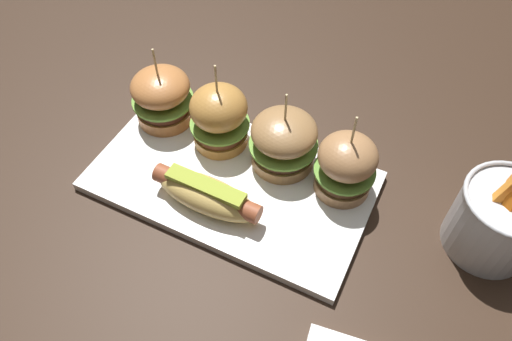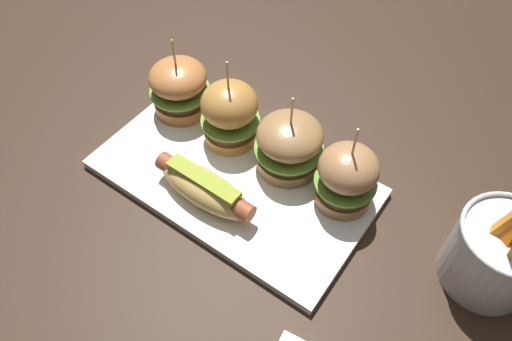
# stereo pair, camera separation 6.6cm
# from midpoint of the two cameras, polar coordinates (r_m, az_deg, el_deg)

# --- Properties ---
(ground_plane) EXTENTS (3.00, 3.00, 0.00)m
(ground_plane) POSITION_cam_midpoint_polar(r_m,az_deg,el_deg) (0.72, -5.53, -1.74)
(ground_plane) COLOR black
(platter_main) EXTENTS (0.40, 0.22, 0.01)m
(platter_main) POSITION_cam_midpoint_polar(r_m,az_deg,el_deg) (0.71, -5.57, -1.40)
(platter_main) COLOR white
(platter_main) RESTS_ON ground
(hot_dog) EXTENTS (0.16, 0.06, 0.05)m
(hot_dog) POSITION_cam_midpoint_polar(r_m,az_deg,el_deg) (0.66, -8.70, -2.97)
(hot_dog) COLOR tan
(hot_dog) RESTS_ON platter_main
(slider_far_left) EXTENTS (0.10, 0.10, 0.13)m
(slider_far_left) POSITION_cam_midpoint_polar(r_m,az_deg,el_deg) (0.77, -13.47, 8.37)
(slider_far_left) COLOR #B16E3A
(slider_far_left) RESTS_ON platter_main
(slider_center_left) EXTENTS (0.09, 0.09, 0.15)m
(slider_center_left) POSITION_cam_midpoint_polar(r_m,az_deg,el_deg) (0.72, -7.01, 6.20)
(slider_center_left) COLOR #B07A39
(slider_center_left) RESTS_ON platter_main
(slider_center_right) EXTENTS (0.10, 0.10, 0.13)m
(slider_center_right) POSITION_cam_midpoint_polar(r_m,az_deg,el_deg) (0.69, 0.55, 3.40)
(slider_center_right) COLOR olive
(slider_center_right) RESTS_ON platter_main
(slider_far_right) EXTENTS (0.09, 0.09, 0.14)m
(slider_far_right) POSITION_cam_midpoint_polar(r_m,az_deg,el_deg) (0.66, 7.79, 0.44)
(slider_far_right) COLOR #9B6E46
(slider_far_right) RESTS_ON platter_main
(fries_bucket) EXTENTS (0.12, 0.12, 0.15)m
(fries_bucket) POSITION_cam_midpoint_polar(r_m,az_deg,el_deg) (0.67, 24.29, -5.48)
(fries_bucket) COLOR #B7BABF
(fries_bucket) RESTS_ON ground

